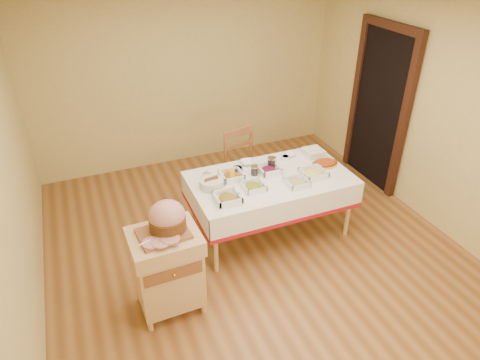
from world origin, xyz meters
name	(u,v)px	position (x,y,z in m)	size (l,w,h in m)	color
room_shell	(258,150)	(0.00, 0.00, 1.30)	(5.00, 5.00, 5.00)	brown
doorway	(380,106)	(2.20, 0.90, 1.11)	(0.09, 1.10, 2.20)	black
dining_table	(270,189)	(0.30, 0.30, 0.60)	(1.82, 1.02, 0.76)	tan
butcher_cart	(167,267)	(-1.09, -0.41, 0.50)	(0.63, 0.54, 0.88)	tan
dining_chair	(245,169)	(0.27, 0.97, 0.53)	(0.54, 0.52, 1.02)	brown
ham_on_board	(167,219)	(-1.04, -0.38, 1.01)	(0.46, 0.44, 0.30)	brown
serving_dish_a	(227,198)	(-0.32, 0.04, 0.80)	(0.26, 0.26, 0.11)	white
serving_dish_b	(253,186)	(0.02, 0.15, 0.79)	(0.23, 0.23, 0.09)	white
serving_dish_c	(297,182)	(0.49, 0.05, 0.79)	(0.23, 0.23, 0.09)	white
serving_dish_d	(314,173)	(0.77, 0.15, 0.79)	(0.26, 0.26, 0.10)	white
serving_dish_e	(231,176)	(-0.12, 0.44, 0.80)	(0.26, 0.24, 0.12)	white
serving_dish_f	(269,170)	(0.33, 0.40, 0.80)	(0.25, 0.23, 0.11)	white
small_bowl_left	(207,175)	(-0.37, 0.57, 0.79)	(0.11, 0.11, 0.05)	white
small_bowl_mid	(237,169)	(0.00, 0.56, 0.79)	(0.12, 0.12, 0.05)	navy
small_bowl_right	(285,158)	(0.65, 0.60, 0.79)	(0.10, 0.10, 0.05)	white
bowl_white_imported	(248,163)	(0.18, 0.68, 0.78)	(0.17, 0.17, 0.04)	white
bowl_small_imported	(290,154)	(0.74, 0.67, 0.78)	(0.14, 0.14, 0.04)	white
preserve_jar_left	(254,171)	(0.15, 0.42, 0.81)	(0.09, 0.09, 0.11)	silver
preserve_jar_right	(272,163)	(0.41, 0.50, 0.82)	(0.10, 0.10, 0.13)	silver
mustard_bottle	(232,175)	(-0.14, 0.37, 0.84)	(0.06, 0.06, 0.19)	gold
bread_basket	(212,183)	(-0.39, 0.35, 0.81)	(0.26, 0.26, 0.11)	silver
plate_stack	(313,152)	(1.02, 0.57, 0.80)	(0.23, 0.23, 0.08)	white
brass_platter	(325,163)	(1.02, 0.31, 0.78)	(0.32, 0.23, 0.04)	gold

